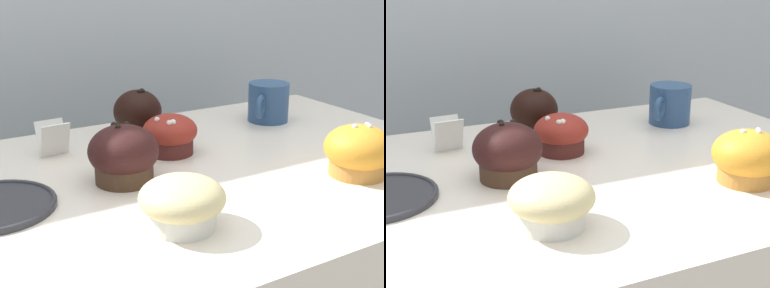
{
  "view_description": "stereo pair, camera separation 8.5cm",
  "coord_description": "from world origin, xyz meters",
  "views": [
    {
      "loc": [
        -0.41,
        -0.69,
        1.27
      ],
      "look_at": [
        -0.0,
        -0.0,
        1.0
      ],
      "focal_mm": 50.0,
      "sensor_mm": 36.0,
      "label": 1
    },
    {
      "loc": [
        -0.34,
        -0.73,
        1.27
      ],
      "look_at": [
        -0.0,
        -0.0,
        1.0
      ],
      "focal_mm": 50.0,
      "sensor_mm": 36.0,
      "label": 2
    }
  ],
  "objects": [
    {
      "name": "muffin_front_center",
      "position": [
        -0.11,
        0.01,
        1.0
      ],
      "size": [
        0.11,
        0.11,
        0.09
      ],
      "color": "#402A1C",
      "rests_on": "display_counter"
    },
    {
      "name": "wall_back",
      "position": [
        0.0,
        0.6,
        0.9
      ],
      "size": [
        3.2,
        0.1,
        1.8
      ],
      "primitive_type": "cube",
      "color": "#A8B2B7",
      "rests_on": "ground"
    },
    {
      "name": "muffin_back_left",
      "position": [
        -0.0,
        0.2,
        1.0
      ],
      "size": [
        0.09,
        0.09,
        0.1
      ],
      "color": "#342018",
      "rests_on": "display_counter"
    },
    {
      "name": "muffin_back_right",
      "position": [
        0.21,
        -0.15,
        0.99
      ],
      "size": [
        0.11,
        0.11,
        0.08
      ],
      "color": "#C58237",
      "rests_on": "display_counter"
    },
    {
      "name": "muffin_front_right",
      "position": [
        0.01,
        0.09,
        0.99
      ],
      "size": [
        0.1,
        0.1,
        0.07
      ],
      "color": "#481D1B",
      "rests_on": "display_counter"
    },
    {
      "name": "muffin_front_left",
      "position": [
        -0.11,
        -0.16,
        0.99
      ],
      "size": [
        0.11,
        0.11,
        0.07
      ],
      "color": "silver",
      "rests_on": "display_counter"
    },
    {
      "name": "price_card",
      "position": [
        -0.17,
        0.18,
        0.99
      ],
      "size": [
        0.05,
        0.04,
        0.06
      ],
      "color": "white",
      "rests_on": "display_counter"
    },
    {
      "name": "coffee_cup",
      "position": [
        0.28,
        0.17,
        1.0
      ],
      "size": [
        0.11,
        0.1,
        0.08
      ],
      "color": "navy",
      "rests_on": "display_counter"
    }
  ]
}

